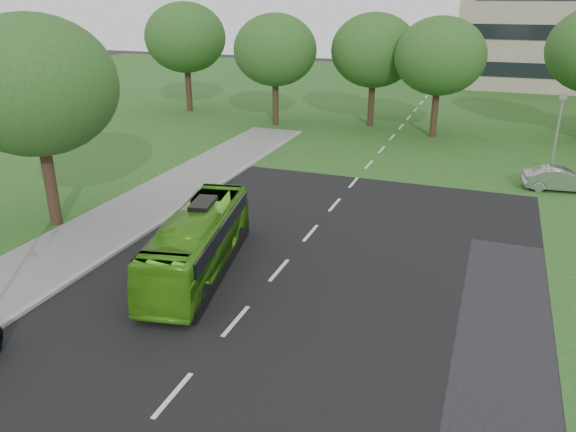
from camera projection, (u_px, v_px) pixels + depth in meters
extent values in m
plane|color=black|center=(259.00, 294.00, 20.60)|extent=(160.00, 160.00, 0.00)
cube|color=black|center=(375.00, 157.00, 38.03)|extent=(14.00, 120.00, 0.01)
cube|color=black|center=(354.00, 183.00, 32.80)|extent=(80.00, 12.00, 0.01)
cube|color=silver|center=(358.00, 178.00, 33.66)|extent=(0.15, 90.00, 0.01)
cube|color=gray|center=(2.00, 325.00, 18.52)|extent=(0.25, 60.00, 0.15)
cube|color=#27541C|center=(425.00, 98.00, 59.81)|extent=(120.00, 60.00, 0.01)
cylinder|color=black|center=(276.00, 104.00, 46.93)|extent=(0.51, 0.51, 3.40)
ellipsoid|color=#234D19|center=(275.00, 50.00, 45.32)|extent=(6.75, 6.75, 5.74)
cylinder|color=black|center=(371.00, 106.00, 46.52)|extent=(0.50, 0.50, 3.35)
ellipsoid|color=#234D19|center=(374.00, 50.00, 44.89)|extent=(6.90, 6.90, 5.86)
cylinder|color=black|center=(434.00, 115.00, 42.87)|extent=(0.51, 0.51, 3.37)
ellipsoid|color=#234D19|center=(440.00, 56.00, 41.27)|extent=(6.70, 6.70, 5.69)
cylinder|color=black|center=(189.00, 91.00, 52.58)|extent=(0.56, 0.56, 3.73)
ellipsoid|color=#234D19|center=(185.00, 37.00, 50.83)|extent=(7.31, 7.31, 6.21)
cylinder|color=black|center=(51.00, 188.00, 26.25)|extent=(0.55, 0.55, 3.65)
ellipsoid|color=#234D19|center=(34.00, 85.00, 24.52)|extent=(7.24, 7.24, 6.15)
imported|color=#459B17|center=(198.00, 242.00, 21.94)|extent=(3.75, 9.00, 2.44)
imported|color=#9F9FA3|center=(560.00, 179.00, 31.32)|extent=(4.10, 1.95, 1.30)
cylinder|color=gray|center=(556.00, 137.00, 33.65)|extent=(0.14, 0.14, 4.58)
cube|color=gray|center=(563.00, 97.00, 32.77)|extent=(0.42, 0.37, 0.34)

